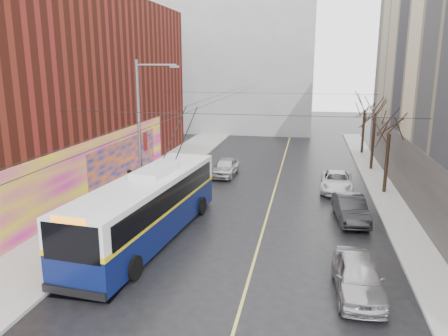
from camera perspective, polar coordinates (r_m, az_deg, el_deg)
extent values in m
plane|color=black|center=(17.35, -2.82, -16.86)|extent=(140.00, 140.00, 0.00)
cube|color=gray|center=(30.25, -12.20, -3.54)|extent=(4.00, 60.00, 0.15)
cube|color=gray|center=(28.42, 21.37, -5.29)|extent=(2.00, 60.00, 0.15)
cube|color=#BFB74C|center=(29.92, 6.40, -3.65)|extent=(0.12, 50.00, 0.01)
cube|color=#4F190F|center=(34.69, -23.87, 9.42)|extent=(12.00, 36.00, 14.00)
cube|color=#D404A6|center=(28.85, -17.51, -0.72)|extent=(0.08, 28.00, 4.00)
cube|color=navy|center=(34.17, -12.68, 1.03)|extent=(0.06, 12.00, 3.20)
cube|color=#4C4742|center=(29.99, 22.85, -0.64)|extent=(0.06, 36.00, 4.00)
cube|color=gray|center=(60.31, 1.84, 13.66)|extent=(20.00, 12.00, 18.00)
cylinder|color=slate|center=(26.81, -10.97, 4.08)|extent=(0.20, 0.20, 9.00)
cube|color=#62110E|center=(26.73, -10.25, 3.43)|extent=(0.04, 0.60, 1.10)
cylinder|color=slate|center=(26.05, -8.87, 13.18)|extent=(2.40, 0.10, 0.10)
cube|color=slate|center=(25.70, -6.50, 13.02)|extent=(0.50, 0.22, 0.12)
cylinder|color=black|center=(30.56, -3.19, 8.63)|extent=(0.02, 60.00, 0.02)
cylinder|color=black|center=(30.33, -1.34, 8.61)|extent=(0.02, 60.00, 0.02)
cylinder|color=black|center=(20.98, 0.91, 7.01)|extent=(18.00, 0.02, 0.02)
cylinder|color=black|center=(36.79, 5.36, 9.72)|extent=(18.00, 0.02, 0.02)
cylinder|color=black|center=(31.70, 20.45, 0.47)|extent=(0.24, 0.24, 4.20)
cylinder|color=black|center=(38.46, 18.85, 2.97)|extent=(0.24, 0.24, 4.48)
cylinder|color=black|center=(45.33, 17.71, 4.47)|extent=(0.24, 0.24, 4.37)
cube|color=black|center=(19.38, -16.20, -13.96)|extent=(2.59, 3.18, 0.01)
ellipsoid|color=slate|center=(23.19, -0.88, 9.76)|extent=(0.44, 0.20, 0.12)
ellipsoid|color=slate|center=(25.18, -0.50, 13.00)|extent=(0.44, 0.20, 0.12)
ellipsoid|color=slate|center=(28.08, -6.31, 7.32)|extent=(0.44, 0.20, 0.12)
cube|color=#081141|center=(22.74, -9.86, -6.68)|extent=(3.91, 12.90, 1.59)
cube|color=silver|center=(22.28, -10.01, -3.10)|extent=(3.91, 12.90, 1.38)
cube|color=gold|center=(22.48, -9.94, -4.78)|extent=(3.95, 12.94, 0.23)
cube|color=black|center=(17.20, -19.45, -9.29)|extent=(2.43, 0.27, 1.48)
cube|color=black|center=(27.96, -4.28, 0.12)|extent=(2.43, 0.27, 1.27)
cube|color=black|center=(22.94, -13.14, -3.04)|extent=(1.11, 11.60, 1.06)
cube|color=black|center=(21.74, -6.69, -3.68)|extent=(1.11, 11.60, 1.06)
cube|color=silver|center=(22.98, -8.94, -0.36)|extent=(1.77, 3.30, 0.32)
cube|color=black|center=(17.99, -19.03, -15.11)|extent=(2.75, 0.38, 0.32)
cylinder|color=black|center=(20.23, -18.75, -11.29)|extent=(0.41, 1.08, 1.06)
cylinder|color=black|center=(18.87, -11.70, -12.67)|extent=(0.41, 1.08, 1.06)
cylinder|color=black|center=(27.06, -8.53, -4.40)|extent=(0.41, 1.08, 1.06)
cylinder|color=black|center=(26.07, -3.00, -4.96)|extent=(0.41, 1.08, 1.06)
cylinder|color=black|center=(26.15, -6.37, 4.82)|extent=(0.40, 3.67, 2.60)
cylinder|color=black|center=(25.88, -4.84, 4.77)|extent=(0.40, 3.67, 2.60)
imported|color=#A0A0A4|center=(18.12, 17.09, -13.38)|extent=(1.95, 4.47, 1.50)
imported|color=#232426|center=(25.98, 16.20, -5.11)|extent=(1.97, 4.51, 1.44)
imported|color=silver|center=(31.84, 14.50, -1.71)|extent=(2.38, 4.85, 1.33)
imported|color=#A9AAAE|center=(34.91, 0.20, 0.12)|extent=(1.87, 4.25, 1.42)
imported|color=black|center=(24.99, -15.07, -5.32)|extent=(0.40, 0.57, 1.52)
imported|color=black|center=(29.62, -12.06, -1.92)|extent=(1.05, 1.11, 1.81)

